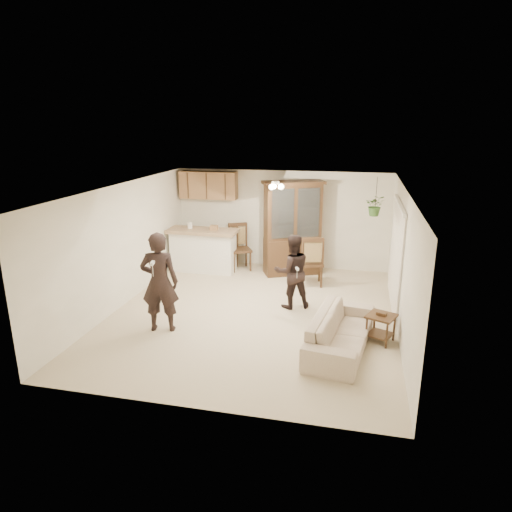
% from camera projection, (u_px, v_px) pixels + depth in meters
% --- Properties ---
extents(floor, '(6.50, 6.50, 0.00)m').
position_uv_depth(floor, '(253.00, 313.00, 9.13)').
color(floor, beige).
rests_on(floor, ground).
extents(ceiling, '(5.50, 6.50, 0.02)m').
position_uv_depth(ceiling, '(253.00, 188.00, 8.42)').
color(ceiling, white).
rests_on(ceiling, wall_back).
extents(wall_back, '(5.50, 0.02, 2.50)m').
position_uv_depth(wall_back, '(281.00, 219.00, 11.82)').
color(wall_back, white).
rests_on(wall_back, ground).
extents(wall_front, '(5.50, 0.02, 2.50)m').
position_uv_depth(wall_front, '(195.00, 323.00, 5.74)').
color(wall_front, white).
rests_on(wall_front, ground).
extents(wall_left, '(0.02, 6.50, 2.50)m').
position_uv_depth(wall_left, '(123.00, 245.00, 9.36)').
color(wall_left, white).
rests_on(wall_left, ground).
extents(wall_right, '(0.02, 6.50, 2.50)m').
position_uv_depth(wall_right, '(402.00, 263.00, 8.20)').
color(wall_right, white).
rests_on(wall_right, ground).
extents(breakfast_bar, '(1.60, 0.55, 1.00)m').
position_uv_depth(breakfast_bar, '(203.00, 252.00, 11.58)').
color(breakfast_bar, white).
rests_on(breakfast_bar, floor).
extents(bar_top, '(1.75, 0.70, 0.08)m').
position_uv_depth(bar_top, '(203.00, 231.00, 11.42)').
color(bar_top, tan).
rests_on(bar_top, breakfast_bar).
extents(upper_cabinets, '(1.50, 0.34, 0.70)m').
position_uv_depth(upper_cabinets, '(209.00, 185.00, 11.81)').
color(upper_cabinets, brown).
rests_on(upper_cabinets, wall_back).
extents(vertical_blinds, '(0.06, 2.30, 2.10)m').
position_uv_depth(vertical_blinds, '(396.00, 257.00, 9.09)').
color(vertical_blinds, white).
rests_on(vertical_blinds, wall_right).
extents(ceiling_fixture, '(0.36, 0.36, 0.20)m').
position_uv_depth(ceiling_fixture, '(275.00, 186.00, 9.53)').
color(ceiling_fixture, beige).
rests_on(ceiling_fixture, ceiling).
extents(hanging_plant, '(0.43, 0.37, 0.48)m').
position_uv_depth(hanging_plant, '(375.00, 206.00, 10.37)').
color(hanging_plant, '#2A5020').
rests_on(hanging_plant, ceiling).
extents(plant_cord, '(0.01, 0.01, 0.65)m').
position_uv_depth(plant_cord, '(376.00, 191.00, 10.27)').
color(plant_cord, '#29231E').
rests_on(plant_cord, ceiling).
extents(sofa, '(1.00, 1.96, 0.73)m').
position_uv_depth(sofa, '(341.00, 328.00, 7.62)').
color(sofa, beige).
rests_on(sofa, floor).
extents(adult, '(0.73, 0.56, 1.80)m').
position_uv_depth(adult, '(160.00, 284.00, 8.16)').
color(adult, black).
rests_on(adult, floor).
extents(child, '(0.81, 0.73, 1.35)m').
position_uv_depth(child, '(292.00, 276.00, 9.26)').
color(child, black).
rests_on(child, floor).
extents(china_hutch, '(1.57, 1.12, 2.32)m').
position_uv_depth(china_hutch, '(292.00, 229.00, 11.22)').
color(china_hutch, '#3A2315').
rests_on(china_hutch, floor).
extents(side_table, '(0.59, 0.59, 0.55)m').
position_uv_depth(side_table, '(380.00, 328.00, 7.89)').
color(side_table, '#3A2315').
rests_on(side_table, floor).
extents(chair_bar, '(0.71, 0.71, 1.18)m').
position_uv_depth(chair_bar, '(240.00, 257.00, 11.75)').
color(chair_bar, '#3A2315').
rests_on(chair_bar, floor).
extents(chair_hutch_left, '(0.69, 0.69, 1.11)m').
position_uv_depth(chair_hutch_left, '(227.00, 255.00, 12.01)').
color(chair_hutch_left, '#3A2315').
rests_on(chair_hutch_left, floor).
extents(chair_hutch_right, '(0.62, 0.62, 1.19)m').
position_uv_depth(chair_hutch_right, '(311.00, 271.00, 10.65)').
color(chair_hutch_right, '#3A2315').
rests_on(chair_hutch_right, floor).
extents(controller_adult, '(0.08, 0.17, 0.05)m').
position_uv_depth(controller_adult, '(152.00, 263.00, 7.60)').
color(controller_adult, silver).
rests_on(controller_adult, adult).
extents(controller_child, '(0.09, 0.14, 0.04)m').
position_uv_depth(controller_child, '(297.00, 269.00, 8.85)').
color(controller_child, silver).
rests_on(controller_child, child).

